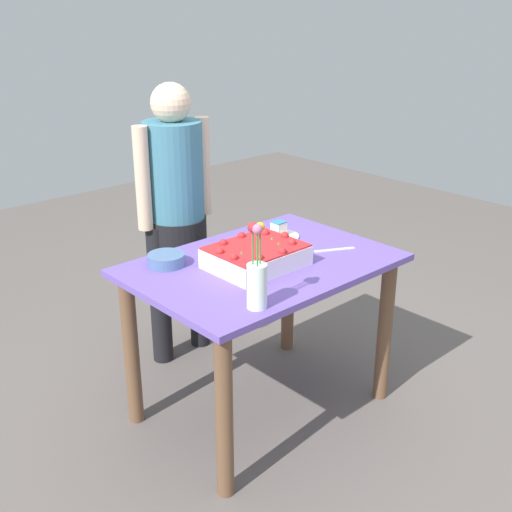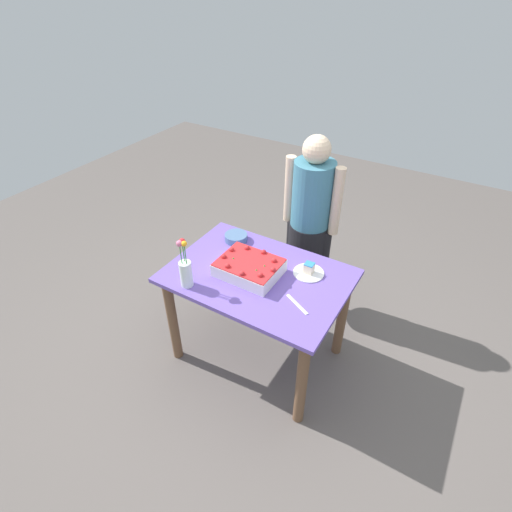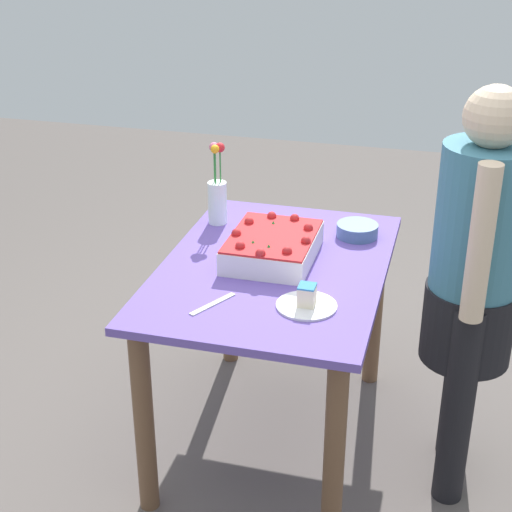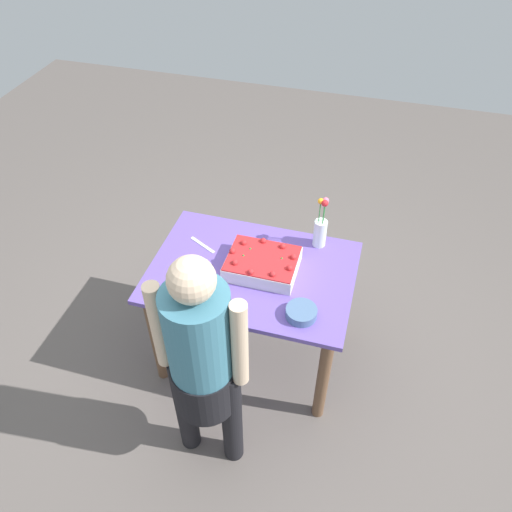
{
  "view_description": "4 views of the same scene",
  "coord_description": "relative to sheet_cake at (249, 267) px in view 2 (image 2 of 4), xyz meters",
  "views": [
    {
      "loc": [
        -1.8,
        -1.93,
        1.86
      ],
      "look_at": [
        -0.05,
        -0.01,
        0.82
      ],
      "focal_mm": 45.0,
      "sensor_mm": 36.0,
      "label": 1
    },
    {
      "loc": [
        1.03,
        -1.73,
        2.41
      ],
      "look_at": [
        -0.05,
        0.06,
        0.87
      ],
      "focal_mm": 28.0,
      "sensor_mm": 36.0,
      "label": 2
    },
    {
      "loc": [
        2.51,
        0.61,
        2.03
      ],
      "look_at": [
        -0.02,
        -0.07,
        0.79
      ],
      "focal_mm": 55.0,
      "sensor_mm": 36.0,
      "label": 3
    },
    {
      "loc": [
        -0.56,
        1.93,
        2.79
      ],
      "look_at": [
        0.0,
        -0.09,
        0.81
      ],
      "focal_mm": 35.0,
      "sensor_mm": 36.0,
      "label": 4
    }
  ],
  "objects": [
    {
      "name": "sheet_cake",
      "position": [
        0.0,
        0.0,
        0.0
      ],
      "size": [
        0.4,
        0.31,
        0.12
      ],
      "color": "white",
      "rests_on": "dining_table"
    },
    {
      "name": "person_standing",
      "position": [
        0.1,
        0.73,
        0.03
      ],
      "size": [
        0.45,
        0.31,
        1.49
      ],
      "rotation": [
        0.0,
        0.0,
        -1.57
      ],
      "color": "black",
      "rests_on": "ground_plane"
    },
    {
      "name": "dining_table",
      "position": [
        0.06,
        0.02,
        -0.2
      ],
      "size": [
        1.16,
        0.81,
        0.77
      ],
      "color": "#674EAB",
      "rests_on": "ground_plane"
    },
    {
      "name": "fruit_bowl",
      "position": [
        -0.28,
        0.27,
        -0.02
      ],
      "size": [
        0.16,
        0.16,
        0.05
      ],
      "primitive_type": "cylinder",
      "color": "#4C6A93",
      "rests_on": "dining_table"
    },
    {
      "name": "cake_knife",
      "position": [
        0.4,
        -0.1,
        -0.05
      ],
      "size": [
        0.18,
        0.11,
        0.0
      ],
      "primitive_type": "cube",
      "rotation": [
        0.0,
        0.0,
        2.66
      ],
      "color": "silver",
      "rests_on": "dining_table"
    },
    {
      "name": "serving_plate_with_slice",
      "position": [
        0.33,
        0.2,
        -0.03
      ],
      "size": [
        0.2,
        0.2,
        0.08
      ],
      "color": "white",
      "rests_on": "dining_table"
    },
    {
      "name": "flower_vase",
      "position": [
        -0.27,
        -0.3,
        0.07
      ],
      "size": [
        0.08,
        0.08,
        0.34
      ],
      "color": "white",
      "rests_on": "dining_table"
    },
    {
      "name": "ground_plane",
      "position": [
        0.06,
        0.02,
        -0.82
      ],
      "size": [
        8.0,
        8.0,
        0.0
      ],
      "primitive_type": "plane",
      "color": "#5F5752"
    }
  ]
}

